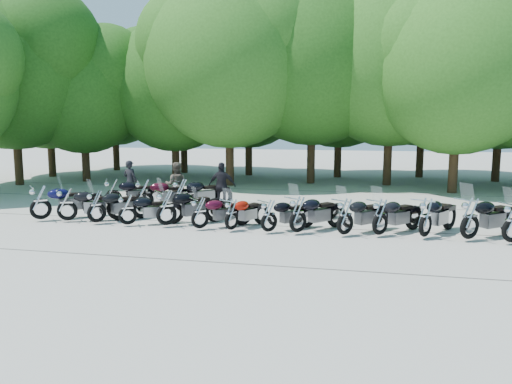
% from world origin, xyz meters
% --- Properties ---
extents(ground, '(90.00, 90.00, 0.00)m').
position_xyz_m(ground, '(0.00, 0.00, 0.00)').
color(ground, '#A7A397').
rests_on(ground, ground).
extents(tree_0, '(7.50, 7.50, 9.21)m').
position_xyz_m(tree_0, '(-15.42, 12.98, 5.45)').
color(tree_0, '#3A2614').
rests_on(tree_0, ground).
extents(tree_1, '(6.97, 6.97, 8.55)m').
position_xyz_m(tree_1, '(-12.04, 11.24, 5.06)').
color(tree_1, '#3A2614').
rests_on(tree_1, ground).
extents(tree_2, '(7.31, 7.31, 8.97)m').
position_xyz_m(tree_2, '(-7.25, 12.84, 5.31)').
color(tree_2, '#3A2614').
rests_on(tree_2, ground).
extents(tree_3, '(8.70, 8.70, 10.67)m').
position_xyz_m(tree_3, '(-3.57, 11.24, 6.32)').
color(tree_3, '#3A2614').
rests_on(tree_3, ground).
extents(tree_4, '(9.13, 9.13, 11.20)m').
position_xyz_m(tree_4, '(0.54, 13.09, 6.64)').
color(tree_4, '#3A2614').
rests_on(tree_4, ground).
extents(tree_5, '(9.04, 9.04, 11.10)m').
position_xyz_m(tree_5, '(4.61, 13.20, 6.57)').
color(tree_5, '#3A2614').
rests_on(tree_5, ground).
extents(tree_6, '(8.00, 8.00, 9.82)m').
position_xyz_m(tree_6, '(7.55, 10.82, 5.81)').
color(tree_6, '#3A2614').
rests_on(tree_6, ground).
extents(tree_9, '(7.59, 7.59, 9.32)m').
position_xyz_m(tree_9, '(-13.53, 17.59, 5.52)').
color(tree_9, '#3A2614').
rests_on(tree_9, ground).
extents(tree_10, '(7.78, 7.78, 9.55)m').
position_xyz_m(tree_10, '(-8.29, 16.97, 5.66)').
color(tree_10, '#3A2614').
rests_on(tree_10, ground).
extents(tree_11, '(7.56, 7.56, 9.28)m').
position_xyz_m(tree_11, '(-3.76, 16.43, 5.49)').
color(tree_11, '#3A2614').
rests_on(tree_11, ground).
extents(tree_12, '(7.88, 7.88, 9.67)m').
position_xyz_m(tree_12, '(1.80, 16.47, 5.72)').
color(tree_12, '#3A2614').
rests_on(tree_12, ground).
extents(tree_13, '(8.31, 8.31, 10.20)m').
position_xyz_m(tree_13, '(6.69, 17.47, 6.04)').
color(tree_13, '#3A2614').
rests_on(tree_13, ground).
extents(tree_14, '(8.02, 8.02, 9.84)m').
position_xyz_m(tree_14, '(10.68, 16.09, 5.83)').
color(tree_14, '#3A2614').
rests_on(tree_14, ground).
extents(tree_17, '(8.31, 8.31, 10.20)m').
position_xyz_m(tree_17, '(-14.68, 9.00, 6.04)').
color(tree_17, '#3A2614').
rests_on(tree_17, ground).
extents(motorcycle_0, '(2.32, 2.24, 1.40)m').
position_xyz_m(motorcycle_0, '(-7.31, 0.52, 0.70)').
color(motorcycle_0, '#0C0B34').
rests_on(motorcycle_0, ground).
extents(motorcycle_1, '(2.43, 1.58, 1.32)m').
position_xyz_m(motorcycle_1, '(-6.33, 0.57, 0.66)').
color(motorcycle_1, black).
rests_on(motorcycle_1, ground).
extents(motorcycle_2, '(1.96, 2.18, 1.28)m').
position_xyz_m(motorcycle_2, '(-5.18, 0.48, 0.64)').
color(motorcycle_2, black).
rests_on(motorcycle_2, ground).
extents(motorcycle_3, '(2.11, 1.61, 1.18)m').
position_xyz_m(motorcycle_3, '(-4.03, 0.39, 0.59)').
color(motorcycle_3, black).
rests_on(motorcycle_3, ground).
extents(motorcycle_4, '(2.27, 2.16, 1.36)m').
position_xyz_m(motorcycle_4, '(-2.74, 0.54, 0.68)').
color(motorcycle_4, black).
rests_on(motorcycle_4, ground).
extents(motorcycle_5, '(1.97, 1.85, 1.17)m').
position_xyz_m(motorcycle_5, '(-1.55, 0.35, 0.59)').
color(motorcycle_5, '#390719').
rests_on(motorcycle_5, ground).
extents(motorcycle_6, '(1.46, 2.10, 1.15)m').
position_xyz_m(motorcycle_6, '(-0.53, 0.39, 0.58)').
color(motorcycle_6, '#9F1105').
rests_on(motorcycle_6, ground).
extents(motorcycle_7, '(1.88, 1.94, 1.17)m').
position_xyz_m(motorcycle_7, '(0.66, 0.36, 0.59)').
color(motorcycle_7, black).
rests_on(motorcycle_7, ground).
extents(motorcycle_8, '(2.02, 2.23, 1.31)m').
position_xyz_m(motorcycle_8, '(1.53, 0.42, 0.65)').
color(motorcycle_8, black).
rests_on(motorcycle_8, ground).
extents(motorcycle_9, '(2.02, 2.17, 1.29)m').
position_xyz_m(motorcycle_9, '(2.93, 0.44, 0.64)').
color(motorcycle_9, black).
rests_on(motorcycle_9, ground).
extents(motorcycle_10, '(2.00, 2.18, 1.28)m').
position_xyz_m(motorcycle_10, '(3.94, 0.62, 0.64)').
color(motorcycle_10, black).
rests_on(motorcycle_10, ground).
extents(motorcycle_11, '(1.85, 2.43, 1.35)m').
position_xyz_m(motorcycle_11, '(5.22, 0.64, 0.68)').
color(motorcycle_11, black).
rests_on(motorcycle_11, ground).
extents(motorcycle_12, '(2.40, 2.21, 1.42)m').
position_xyz_m(motorcycle_12, '(6.41, 0.59, 0.71)').
color(motorcycle_12, black).
rests_on(motorcycle_12, ground).
extents(motorcycle_14, '(2.41, 1.67, 1.32)m').
position_xyz_m(motorcycle_14, '(-6.14, 3.37, 0.66)').
color(motorcycle_14, black).
rests_on(motorcycle_14, ground).
extents(motorcycle_15, '(2.48, 1.81, 1.37)m').
position_xyz_m(motorcycle_15, '(-4.70, 3.12, 0.69)').
color(motorcycle_15, '#340713').
rests_on(motorcycle_15, ground).
extents(motorcycle_16, '(2.30, 2.31, 1.41)m').
position_xyz_m(motorcycle_16, '(-3.27, 3.25, 0.71)').
color(motorcycle_16, black).
rests_on(motorcycle_16, ground).
extents(rider_0, '(0.72, 0.55, 1.78)m').
position_xyz_m(rider_0, '(-6.14, 4.85, 0.89)').
color(rider_0, black).
rests_on(rider_0, ground).
extents(rider_1, '(1.01, 0.87, 1.80)m').
position_xyz_m(rider_1, '(-3.84, 4.20, 0.90)').
color(rider_1, brown).
rests_on(rider_1, ground).
extents(rider_2, '(1.09, 0.51, 1.82)m').
position_xyz_m(rider_2, '(-1.94, 4.18, 0.91)').
color(rider_2, black).
rests_on(rider_2, ground).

